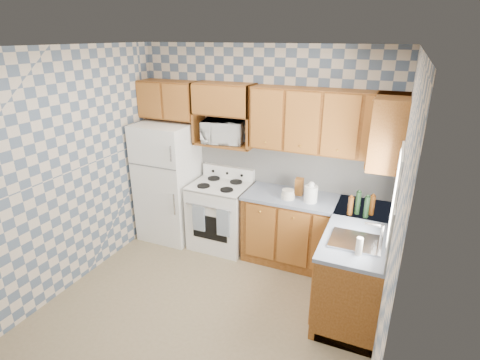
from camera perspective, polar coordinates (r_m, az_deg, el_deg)
name	(u,v)px	position (r m, az deg, el deg)	size (l,w,h in m)	color
floor	(209,309)	(4.33, -4.81, -18.95)	(3.40, 3.40, 0.00)	olive
back_wall	(262,151)	(4.99, 3.36, 4.42)	(3.40, 0.02, 2.70)	slate
right_wall	(393,230)	(3.23, 22.31, -7.03)	(0.02, 3.20, 2.70)	slate
backsplash_back	(290,166)	(4.91, 7.67, 2.14)	(2.60, 0.01, 0.56)	silver
backsplash_right	(394,207)	(4.02, 22.36, -3.80)	(0.01, 1.60, 0.56)	silver
refrigerator	(169,182)	(5.42, -10.83, -0.25)	(0.75, 0.70, 1.68)	white
stove_body	(221,216)	(5.22, -2.97, -5.44)	(0.76, 0.65, 0.90)	white
cooktop	(220,185)	(5.03, -3.07, -0.81)	(0.76, 0.65, 0.03)	silver
backguard	(229,172)	(5.22, -1.75, 1.20)	(0.76, 0.08, 0.17)	white
dish_towel_left	(199,218)	(4.97, -6.33, -5.76)	(0.17, 0.03, 0.37)	navy
dish_towel_right	(223,223)	(4.82, -2.59, -6.56)	(0.17, 0.03, 0.37)	navy
base_cabinets_back	(313,234)	(4.87, 11.11, -8.06)	(1.75, 0.60, 0.88)	#5F2E0E
base_cabinets_right	(355,265)	(4.38, 17.10, -12.29)	(0.60, 1.60, 0.88)	#5F2E0E
countertop_back	(316,201)	(4.66, 11.50, -3.15)	(1.77, 0.63, 0.04)	slate
countertop_right	(359,228)	(4.15, 17.72, -6.96)	(0.63, 1.60, 0.04)	slate
upper_cabinets_back	(325,122)	(4.50, 12.78, 8.64)	(1.75, 0.33, 0.74)	#5F2E0E
upper_cabinets_fridge	(169,100)	(5.28, -10.70, 11.95)	(0.82, 0.33, 0.50)	#5F2E0E
upper_cabinets_right	(389,131)	(4.24, 21.75, 6.92)	(0.33, 0.70, 0.74)	#5F2E0E
microwave_shelf	(225,144)	(4.99, -2.37, 5.47)	(0.80, 0.33, 0.03)	#5F2E0E
microwave	(223,132)	(4.98, -2.56, 7.39)	(0.54, 0.36, 0.30)	white
sink	(356,242)	(3.83, 17.21, -8.97)	(0.48, 0.40, 0.03)	#B7B7BC
window	(395,197)	(3.60, 22.60, -2.39)	(0.02, 0.66, 0.86)	white
bottle_0	(358,203)	(4.36, 17.51, -3.34)	(0.06, 0.06, 0.26)	black
bottle_1	(367,207)	(4.31, 18.73, -3.92)	(0.06, 0.06, 0.25)	black
bottle_2	(372,205)	(4.39, 19.48, -3.64)	(0.06, 0.06, 0.23)	#542B0E
bottle_3	(350,206)	(4.32, 16.47, -3.80)	(0.06, 0.06, 0.21)	#542B0E
knife_block	(299,187)	(4.71, 9.01, -1.00)	(0.10, 0.10, 0.22)	brown
electric_kettle	(311,194)	(4.54, 10.75, -2.12)	(0.16, 0.16, 0.20)	white
food_containers	(288,194)	(4.60, 7.31, -2.16)	(0.17, 0.17, 0.11)	beige
soap_bottle	(359,246)	(3.61, 17.71, -9.58)	(0.06, 0.06, 0.17)	beige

